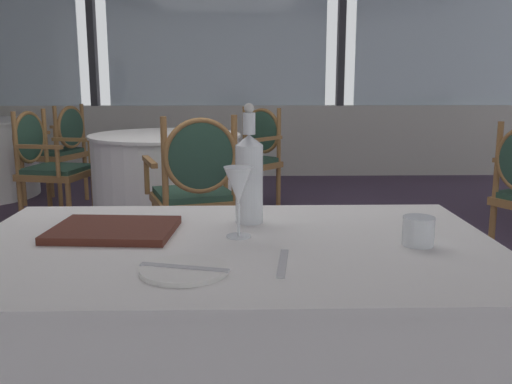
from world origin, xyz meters
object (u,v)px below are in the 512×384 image
dining_chair_0_0 (196,183)px  dining_chair_0_2 (46,160)px  water_tumbler (418,231)px  dining_chair_1_0 (60,145)px  side_plate (184,270)px  water_bottle (249,176)px  dining_chair_0_1 (253,151)px  wine_glass (238,187)px  menu_book (114,230)px

dining_chair_0_0 → dining_chair_0_2: 1.71m
water_tumbler → dining_chair_0_0: (-0.70, 1.91, -0.23)m
water_tumbler → dining_chair_1_0: dining_chair_1_0 is taller
side_plate → dining_chair_0_2: dining_chair_0_2 is taller
water_bottle → water_tumbler: water_bottle is taller
side_plate → dining_chair_0_1: size_ratio=0.21×
side_plate → wine_glass: wine_glass is taller
dining_chair_0_1 → dining_chair_1_0: bearing=-59.6°
water_tumbler → dining_chair_0_2: size_ratio=0.08×
water_tumbler → menu_book: size_ratio=0.24×
dining_chair_0_2 → dining_chair_1_0: bearing=113.2°
menu_book → dining_chair_0_0: (0.07, 1.78, -0.21)m
wine_glass → side_plate: bearing=-113.0°
wine_glass → menu_book: size_ratio=0.58×
wine_glass → dining_chair_0_1: wine_glass is taller
dining_chair_0_1 → menu_book: bearing=35.1°
water_bottle → dining_chair_1_0: 4.11m
menu_book → water_tumbler: bearing=-4.8°
side_plate → water_tumbler: bearing=18.3°
dining_chair_0_0 → menu_book: bearing=160.0°
water_bottle → wine_glass: water_bottle is taller
menu_book → dining_chair_0_0: 1.79m
wine_glass → dining_chair_0_0: bearing=98.1°
dining_chair_0_2 → dining_chair_1_0: (-0.17, 0.89, 0.01)m
side_plate → menu_book: menu_book is taller
dining_chair_1_0 → dining_chair_0_0: bearing=144.3°
wine_glass → dining_chair_1_0: size_ratio=0.20×
dining_chair_0_2 → dining_chair_1_0: size_ratio=1.00×
water_bottle → water_tumbler: 0.48m
side_plate → dining_chair_0_2: bearing=113.5°
dining_chair_0_1 → dining_chair_0_0: bearing=30.1°
menu_book → dining_chair_0_0: bearing=92.2°
side_plate → dining_chair_0_2: 3.54m
menu_book → dining_chair_0_1: (0.43, 3.45, -0.23)m
dining_chair_0_0 → dining_chair_0_2: (-1.26, 1.15, -0.02)m
dining_chair_0_0 → dining_chair_0_2: dining_chair_0_0 is taller
wine_glass → dining_chair_0_1: (0.10, 3.49, -0.35)m
water_tumbler → dining_chair_0_2: 3.64m
water_bottle → side_plate: bearing=-108.8°
wine_glass → dining_chair_0_1: size_ratio=0.20×
wine_glass → dining_chair_0_0: dining_chair_0_0 is taller
side_plate → dining_chair_0_0: size_ratio=0.20×
side_plate → dining_chair_0_2: size_ratio=0.20×
wine_glass → dining_chair_1_0: bearing=113.7°
side_plate → wine_glass: size_ratio=1.02×
side_plate → water_bottle: bearing=71.2°
water_bottle → water_tumbler: size_ratio=4.37×
water_tumbler → dining_chair_0_2: bearing=122.7°
wine_glass → menu_book: bearing=172.6°
water_bottle → menu_book: water_bottle is taller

